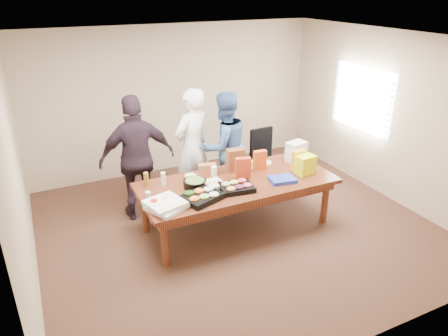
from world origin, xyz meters
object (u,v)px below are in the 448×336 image
conference_table (237,204)px  person_center (192,147)px  office_chair (266,162)px  sheet_cake (210,186)px  salad_bowl (195,184)px  person_right (224,147)px

conference_table → person_center: (-0.26, 1.06, 0.57)m
office_chair → sheet_cake: bearing=-150.5°
salad_bowl → person_right: bearing=45.2°
conference_table → sheet_cake: sheet_cake is taller
conference_table → person_right: bearing=75.2°
office_chair → sheet_cake: office_chair is taller
sheet_cake → conference_table: bearing=-4.5°
office_chair → person_center: 1.37m
person_center → sheet_cake: (-0.18, -1.08, -0.16)m
conference_table → office_chair: (1.03, 0.90, 0.13)m
office_chair → sheet_cake: (-1.47, -0.93, 0.28)m
person_center → office_chair: bearing=150.5°
conference_table → sheet_cake: 0.60m
person_center → salad_bowl: 1.04m
conference_table → person_right: (0.25, 0.96, 0.53)m
person_center → sheet_cake: 1.11m
office_chair → person_center: bearing=170.4°
person_right → sheet_cake: (-0.69, -0.98, -0.12)m
sheet_cake → salad_bowl: (-0.18, 0.12, 0.02)m
person_center → sheet_cake: person_center is taller
person_right → salad_bowl: 1.23m
office_chair → person_right: 0.88m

